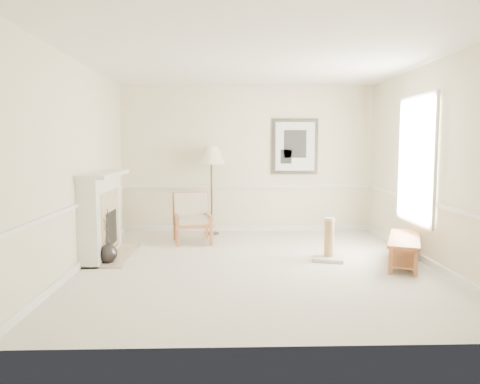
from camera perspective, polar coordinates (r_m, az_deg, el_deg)
name	(u,v)px	position (r m, az deg, el deg)	size (l,w,h in m)	color
ground	(256,265)	(6.83, 1.97, -8.89)	(5.50, 5.50, 0.00)	silver
room	(266,135)	(6.69, 3.16, 6.95)	(5.04, 5.54, 2.92)	beige
fireplace	(102,216)	(7.52, -16.48, -2.79)	(0.64, 1.64, 1.31)	white
floor_vase	(108,254)	(7.10, -15.83, -7.29)	(0.28, 0.28, 0.81)	black
armchair	(192,216)	(8.40, -5.88, -2.88)	(0.77, 0.81, 0.87)	#9A5231
floor_lamp	(211,158)	(8.99, -3.51, 4.20)	(0.59, 0.59, 1.70)	black
bench	(404,246)	(7.21, 19.39, -6.26)	(0.91, 1.44, 0.40)	#9A5231
scratching_post	(329,247)	(7.19, 10.79, -6.58)	(0.56, 0.56, 0.64)	beige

